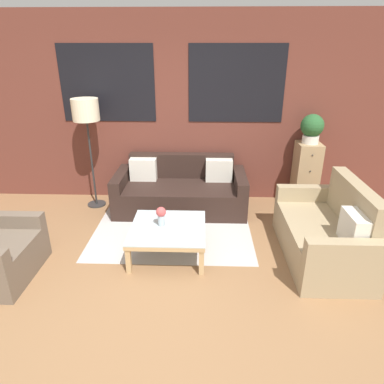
{
  "coord_description": "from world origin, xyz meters",
  "views": [
    {
      "loc": [
        0.47,
        -2.82,
        2.31
      ],
      "look_at": [
        0.34,
        1.29,
        0.55
      ],
      "focal_mm": 32.0,
      "sensor_mm": 36.0,
      "label": 1
    }
  ],
  "objects": [
    {
      "name": "potted_plant",
      "position": [
        2.05,
        2.17,
        1.22
      ],
      "size": [
        0.33,
        0.33,
        0.43
      ],
      "color": "silver",
      "rests_on": "drawer_cabinet"
    },
    {
      "name": "floor_lamp",
      "position": [
        -1.2,
        2.02,
        1.42
      ],
      "size": [
        0.38,
        0.38,
        1.64
      ],
      "color": "#2D2D2D",
      "rests_on": "ground_plane"
    },
    {
      "name": "wall_back_brick",
      "position": [
        0.0,
        2.44,
        1.41
      ],
      "size": [
        8.4,
        0.09,
        2.8
      ],
      "color": "brown",
      "rests_on": "ground_plane"
    },
    {
      "name": "couch_dark",
      "position": [
        0.14,
        1.95,
        0.28
      ],
      "size": [
        1.94,
        0.88,
        0.78
      ],
      "color": "black",
      "rests_on": "ground_plane"
    },
    {
      "name": "drawer_cabinet",
      "position": [
        2.05,
        2.17,
        0.49
      ],
      "size": [
        0.35,
        0.41,
        0.99
      ],
      "color": "tan",
      "rests_on": "ground_plane"
    },
    {
      "name": "ground_plane",
      "position": [
        0.0,
        0.0,
        0.0
      ],
      "size": [
        16.0,
        16.0,
        0.0
      ],
      "primitive_type": "plane",
      "color": "#8E6642"
    },
    {
      "name": "settee_vintage",
      "position": [
        1.91,
        0.68,
        0.31
      ],
      "size": [
        0.8,
        1.51,
        0.92
      ],
      "color": "tan",
      "rests_on": "ground_plane"
    },
    {
      "name": "flower_vase",
      "position": [
        -0.01,
        0.73,
        0.5
      ],
      "size": [
        0.12,
        0.12,
        0.23
      ],
      "color": "#ADBCC6",
      "rests_on": "coffee_table"
    },
    {
      "name": "rug",
      "position": [
        0.07,
        1.24,
        0.0
      ],
      "size": [
        2.11,
        1.61,
        0.0
      ],
      "color": "#BCB7B2",
      "rests_on": "ground_plane"
    },
    {
      "name": "coffee_table",
      "position": [
        0.07,
        0.69,
        0.31
      ],
      "size": [
        0.87,
        0.87,
        0.36
      ],
      "color": "silver",
      "rests_on": "ground_plane"
    }
  ]
}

